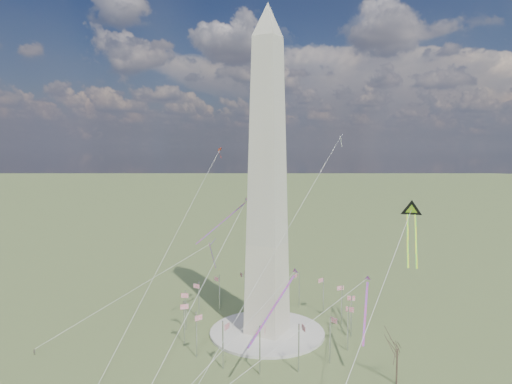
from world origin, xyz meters
The scene contains 13 objects.
ground centered at (0.00, 0.00, 0.00)m, with size 2000.00×2000.00×0.00m, color #41562B.
plaza centered at (0.00, 0.00, 0.40)m, with size 36.00×36.00×0.80m, color #B0ABA1.
washington_monument centered at (0.00, 0.00, 47.95)m, with size 15.56×15.56×100.00m.
flagpole_ring centered at (0.00, 0.00, 7.27)m, with size 54.40×54.40×13.00m.
tree_near centered at (42.11, -12.58, 9.65)m, with size 7.74×7.74×13.54m.
person_west centered at (-51.55, -44.07, 0.79)m, with size 0.77×0.60×1.58m, color gray.
kite_delta_black centered at (40.36, 12.45, 39.35)m, with size 8.51×19.74×16.09m.
kite_diamond_purple centered at (-24.22, 5.90, 24.49)m, with size 2.56×3.58×10.89m.
kite_streamer_left centered at (14.71, -22.18, 20.76)m, with size 4.36×21.18×14.59m.
kite_streamer_mid centered at (-12.39, -2.27, 36.83)m, with size 9.52×17.68×13.15m.
kite_streamer_right centered at (31.52, -2.18, 16.10)m, with size 5.07×19.00×13.17m.
kite_small_red centered at (-41.97, 38.92, 56.88)m, with size 1.51×2.20×4.61m.
kite_small_white centered at (7.82, 47.59, 62.06)m, with size 1.43×1.98×4.99m.
Camera 1 is at (61.91, -123.77, 58.56)m, focal length 32.00 mm.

